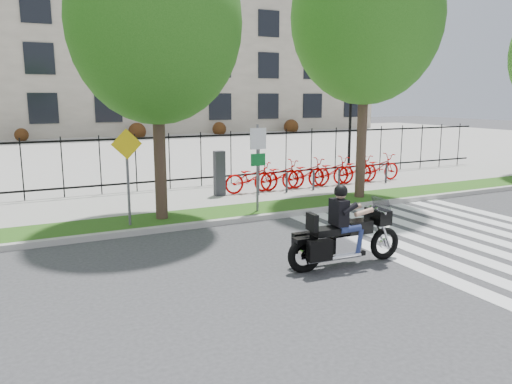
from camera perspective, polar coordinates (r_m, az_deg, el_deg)
name	(u,v)px	position (r m, az deg, el deg)	size (l,w,h in m)	color
ground	(304,271)	(10.13, 5.55, -8.94)	(120.00, 120.00, 0.00)	#323234
curb	(225,222)	(13.61, -3.57, -3.40)	(60.00, 0.20, 0.15)	#A6A39C
grass_verge	(213,215)	(14.37, -4.88, -2.64)	(60.00, 1.50, 0.15)	#214B12
sidewalk	(186,199)	(16.67, -8.03, -0.82)	(60.00, 3.50, 0.15)	gray
plaza	(99,150)	(33.63, -17.53, 4.61)	(80.00, 34.00, 0.10)	gray
crosswalk_stripes	(475,240)	(13.22, 23.71, -5.05)	(5.70, 8.00, 0.01)	silver
iron_fence	(169,161)	(18.15, -9.86, 3.51)	(30.00, 0.06, 2.00)	black
office_building	(58,27)	(53.64, -21.65, 17.14)	(60.00, 21.90, 20.15)	gray
lamp_post_right	(351,101)	(25.10, 10.79, 10.19)	(1.06, 0.70, 4.25)	black
street_tree_1	(155,24)	(13.63, -11.47, 18.33)	(4.47, 4.47, 7.67)	#3A2920
street_tree_2	(366,17)	(16.75, 12.50, 18.94)	(4.71, 4.71, 8.42)	#3A2920
bike_share_station	(318,172)	(18.50, 7.06, 2.27)	(7.89, 0.89, 1.50)	#2D2D33
sign_pole_regulatory	(258,156)	(14.24, 0.21, 4.08)	(0.50, 0.09, 2.50)	#59595B
sign_pole_warning	(127,164)	(13.04, -14.49, 3.11)	(0.78, 0.09, 2.49)	#59595B
motorcycle_rider	(346,233)	(10.35, 10.21, -4.67)	(2.66, 0.80, 2.05)	black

